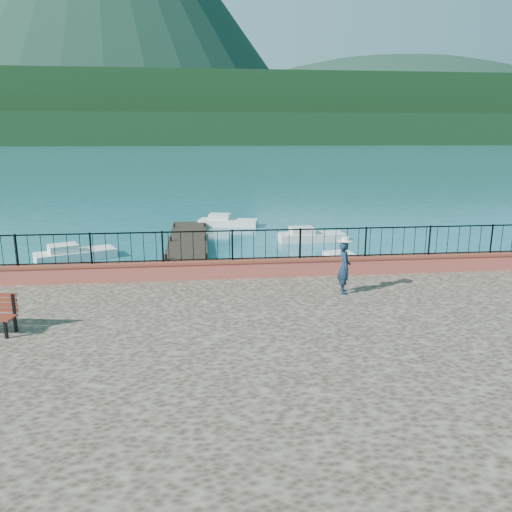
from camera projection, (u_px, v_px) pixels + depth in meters
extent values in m
plane|color=#19596B|center=(254.00, 360.00, 12.92)|extent=(2000.00, 2000.00, 0.00)
cube|color=#332821|center=(300.00, 508.00, 6.99)|extent=(30.00, 20.00, 1.20)
cube|color=#A2523A|center=(242.00, 268.00, 16.15)|extent=(28.00, 0.46, 0.58)
cube|color=black|center=(242.00, 245.00, 15.97)|extent=(27.00, 0.05, 0.95)
cube|color=#2D231C|center=(187.00, 252.00, 24.26)|extent=(2.00, 16.00, 0.30)
cube|color=black|center=(201.00, 130.00, 300.53)|extent=(900.00, 60.00, 18.00)
cube|color=black|center=(200.00, 112.00, 355.42)|extent=(900.00, 120.00, 44.00)
ellipsoid|color=#142D23|center=(391.00, 140.00, 577.59)|extent=(448.00, 384.00, 180.00)
imported|color=#112234|center=(344.00, 267.00, 14.41)|extent=(0.43, 0.60, 1.54)
cylinder|color=silver|center=(345.00, 239.00, 14.21)|extent=(0.44, 0.44, 0.12)
cube|color=silver|center=(75.00, 251.00, 23.34)|extent=(3.78, 2.65, 0.80)
cube|color=silver|center=(349.00, 260.00, 21.64)|extent=(3.41, 1.69, 0.80)
cube|color=silver|center=(311.00, 234.00, 27.48)|extent=(3.66, 1.48, 0.80)
cube|color=silver|center=(228.00, 220.00, 31.99)|extent=(3.93, 2.19, 0.80)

